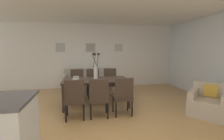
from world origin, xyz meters
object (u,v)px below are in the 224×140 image
(bowl_near_left, at_px, (76,80))
(bowl_near_right, at_px, (76,77))
(framed_picture_left, at_px, (60,47))
(sofa, at_px, (88,83))
(dining_chair_far_left, at_px, (99,96))
(dining_chair_mid_left, at_px, (123,94))
(dining_chair_far_right, at_px, (93,82))
(dining_chair_near_left, at_px, (75,97))
(armchair, at_px, (209,103))
(dining_chair_near_right, at_px, (77,82))
(centerpiece_vase, at_px, (96,69))
(dining_chair_mid_right, at_px, (110,81))
(framed_picture_center, at_px, (90,48))
(framed_picture_right, at_px, (119,48))
(dining_table, at_px, (96,82))

(bowl_near_left, bearing_deg, bowl_near_right, 90.00)
(framed_picture_left, bearing_deg, sofa, -25.14)
(dining_chair_far_left, bearing_deg, dining_chair_mid_left, 2.73)
(dining_chair_far_right, relative_size, framed_picture_left, 2.65)
(dining_chair_near_left, relative_size, armchair, 0.81)
(dining_chair_near_right, distance_m, centerpiece_vase, 1.15)
(dining_chair_near_right, relative_size, dining_chair_mid_right, 1.00)
(bowl_near_right, xyz_separation_m, framed_picture_center, (0.54, 2.12, 0.87))
(bowl_near_right, height_order, framed_picture_left, framed_picture_left)
(framed_picture_right, bearing_deg, framed_picture_left, -180.00)
(dining_chair_far_right, bearing_deg, dining_chair_near_right, 177.95)
(dining_table, relative_size, armchair, 1.59)
(dining_chair_mid_right, height_order, armchair, dining_chair_mid_right)
(framed_picture_left, height_order, framed_picture_center, framed_picture_center)
(dining_chair_near_left, relative_size, framed_picture_left, 2.65)
(dining_chair_far_right, xyz_separation_m, bowl_near_right, (-0.53, -0.66, 0.27))
(dining_chair_near_left, bearing_deg, dining_chair_mid_left, 1.74)
(dining_chair_mid_right, bearing_deg, framed_picture_center, 111.85)
(bowl_near_left, xyz_separation_m, bowl_near_right, (0.00, 0.42, 0.00))
(armchair, bearing_deg, framed_picture_left, 136.82)
(dining_chair_far_left, xyz_separation_m, bowl_near_left, (-0.53, 0.67, 0.27))
(armchair, relative_size, framed_picture_right, 3.49)
(dining_chair_far_right, relative_size, bowl_near_left, 5.41)
(sofa, bearing_deg, armchair, -48.10)
(centerpiece_vase, bearing_deg, bowl_near_right, 158.80)
(dining_table, distance_m, sofa, 1.89)
(dining_chair_far_left, relative_size, dining_chair_mid_right, 1.00)
(dining_chair_mid_right, bearing_deg, framed_picture_left, 140.91)
(sofa, distance_m, framed_picture_right, 1.97)
(bowl_near_left, bearing_deg, armchair, -17.68)
(dining_chair_mid_right, xyz_separation_m, framed_picture_left, (-1.76, 1.43, 1.14))
(dining_table, bearing_deg, bowl_near_left, -158.64)
(dining_chair_mid_right, distance_m, framed_picture_center, 1.91)
(dining_chair_near_right, bearing_deg, dining_chair_mid_left, -58.04)
(dining_chair_far_left, distance_m, dining_chair_mid_left, 0.57)
(dining_chair_mid_left, relative_size, centerpiece_vase, 1.25)
(dining_chair_near_right, relative_size, framed_picture_right, 2.84)
(armchair, bearing_deg, bowl_near_right, 155.59)
(dining_chair_far_right, height_order, centerpiece_vase, centerpiece_vase)
(centerpiece_vase, bearing_deg, framed_picture_center, 90.02)
(bowl_near_left, height_order, sofa, bowl_near_left)
(dining_table, relative_size, centerpiece_vase, 2.45)
(dining_table, xyz_separation_m, sofa, (-0.16, 1.85, -0.38))
(dining_chair_far_left, height_order, bowl_near_right, dining_chair_far_left)
(framed_picture_right, bearing_deg, dining_chair_mid_right, -113.22)
(dining_chair_mid_right, distance_m, armchair, 2.92)
(dining_table, bearing_deg, bowl_near_right, 158.64)
(bowl_near_right, relative_size, framed_picture_left, 0.49)
(centerpiece_vase, bearing_deg, dining_chair_near_left, -121.80)
(dining_chair_mid_right, xyz_separation_m, bowl_near_left, (-1.11, -1.11, 0.27))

